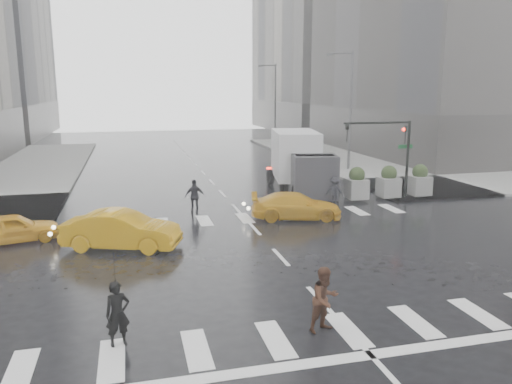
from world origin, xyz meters
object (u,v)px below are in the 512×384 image
object	(u,v)px
traffic_signal_pole	(393,144)
pedestrian_brown	(325,299)
box_truck	(300,160)
taxi_front	(13,228)
taxi_mid	(122,230)

from	to	relation	value
traffic_signal_pole	pedestrian_brown	distance (m)	17.03
traffic_signal_pole	box_truck	size ratio (longest dim) A/B	0.65
pedestrian_brown	taxi_front	xyz separation A→B (m)	(-9.57, 10.35, -0.26)
taxi_front	taxi_mid	xyz separation A→B (m)	(4.37, -1.91, 0.14)
taxi_mid	box_truck	distance (m)	13.91
traffic_signal_pole	taxi_front	size ratio (longest dim) A/B	1.25
pedestrian_brown	traffic_signal_pole	bearing A→B (deg)	35.41
box_truck	taxi_mid	bearing A→B (deg)	-128.91
pedestrian_brown	taxi_mid	xyz separation A→B (m)	(-5.20, 8.45, -0.12)
traffic_signal_pole	taxi_mid	bearing A→B (deg)	-159.91
traffic_signal_pole	taxi_front	bearing A→B (deg)	-169.63
traffic_signal_pole	box_truck	bearing A→B (deg)	140.16
taxi_front	box_truck	world-z (taller)	box_truck
traffic_signal_pole	box_truck	world-z (taller)	traffic_signal_pole
traffic_signal_pole	taxi_front	distance (m)	19.67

